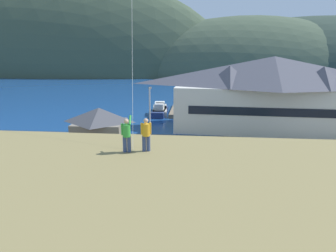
# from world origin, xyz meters

# --- Properties ---
(ground_plane) EXTENTS (600.00, 600.00, 0.00)m
(ground_plane) POSITION_xyz_m (0.00, 0.00, 0.00)
(ground_plane) COLOR #66604C
(parking_lot_pad) EXTENTS (40.00, 20.00, 0.10)m
(parking_lot_pad) POSITION_xyz_m (0.00, 5.00, 0.05)
(parking_lot_pad) COLOR slate
(parking_lot_pad) RESTS_ON ground
(bay_water) EXTENTS (360.00, 84.00, 0.03)m
(bay_water) POSITION_xyz_m (0.00, 60.00, 0.01)
(bay_water) COLOR navy
(bay_water) RESTS_ON ground
(far_hill_west_ridge) EXTENTS (149.93, 44.67, 83.22)m
(far_hill_west_ridge) POSITION_xyz_m (-58.03, 112.20, 0.00)
(far_hill_west_ridge) COLOR #3D4C38
(far_hill_west_ridge) RESTS_ON ground
(far_hill_east_peak) EXTENTS (110.19, 48.73, 48.25)m
(far_hill_east_peak) POSITION_xyz_m (23.26, 112.83, 0.00)
(far_hill_east_peak) COLOR #42513D
(far_hill_east_peak) RESTS_ON ground
(far_hill_center_saddle) EXTENTS (146.08, 57.25, 48.65)m
(far_hill_center_saddle) POSITION_xyz_m (55.71, 119.25, 0.00)
(far_hill_center_saddle) COLOR #2D3D33
(far_hill_center_saddle) RESTS_ON ground
(harbor_lodge) EXTENTS (29.04, 11.44, 10.44)m
(harbor_lodge) POSITION_xyz_m (12.86, 22.11, 5.53)
(harbor_lodge) COLOR beige
(harbor_lodge) RESTS_ON ground
(storage_shed_near_lot) EXTENTS (5.73, 4.92, 5.39)m
(storage_shed_near_lot) POSITION_xyz_m (-8.07, 8.85, 2.79)
(storage_shed_near_lot) COLOR #756B5B
(storage_shed_near_lot) RESTS_ON ground
(wharf_dock) EXTENTS (3.20, 11.96, 0.70)m
(wharf_dock) POSITION_xyz_m (-0.77, 33.71, 0.35)
(wharf_dock) COLOR #70604C
(wharf_dock) RESTS_ON ground
(moored_boat_wharfside) EXTENTS (3.29, 7.97, 2.16)m
(moored_boat_wharfside) POSITION_xyz_m (-4.35, 31.91, 0.72)
(moored_boat_wharfside) COLOR #A8A399
(moored_boat_wharfside) RESTS_ON ground
(moored_boat_outer_mooring) EXTENTS (2.47, 5.89, 2.16)m
(moored_boat_outer_mooring) POSITION_xyz_m (2.47, 35.20, 0.72)
(moored_boat_outer_mooring) COLOR #23564C
(moored_boat_outer_mooring) RESTS_ON ground
(moored_boat_inner_slip) EXTENTS (2.33, 6.76, 2.16)m
(moored_boat_inner_slip) POSITION_xyz_m (-4.18, 30.53, 0.72)
(moored_boat_inner_slip) COLOR navy
(moored_boat_inner_slip) RESTS_ON ground
(parked_car_front_row_red) EXTENTS (4.29, 2.24, 1.82)m
(parked_car_front_row_red) POSITION_xyz_m (5.52, -0.59, 1.06)
(parked_car_front_row_red) COLOR #236633
(parked_car_front_row_red) RESTS_ON parking_lot_pad
(parked_car_lone_by_shed) EXTENTS (4.21, 2.07, 1.82)m
(parked_car_lone_by_shed) POSITION_xyz_m (11.77, -0.10, 1.06)
(parked_car_lone_by_shed) COLOR black
(parked_car_lone_by_shed) RESTS_ON parking_lot_pad
(parked_car_mid_row_near) EXTENTS (4.34, 2.33, 1.82)m
(parked_car_mid_row_near) POSITION_xyz_m (11.31, 7.45, 1.06)
(parked_car_mid_row_near) COLOR #236633
(parked_car_mid_row_near) RESTS_ON parking_lot_pad
(parked_car_corner_spot) EXTENTS (4.33, 2.32, 1.82)m
(parked_car_corner_spot) POSITION_xyz_m (6.51, 7.62, 1.06)
(parked_car_corner_spot) COLOR #236633
(parked_car_corner_spot) RESTS_ON parking_lot_pad
(parked_car_front_row_silver) EXTENTS (4.31, 2.27, 1.82)m
(parked_car_front_row_silver) POSITION_xyz_m (-14.37, 5.66, 1.06)
(parked_car_front_row_silver) COLOR #B28923
(parked_car_front_row_silver) RESTS_ON parking_lot_pad
(parked_car_back_row_left) EXTENTS (4.29, 2.24, 1.82)m
(parked_car_back_row_left) POSITION_xyz_m (-3.00, 5.51, 1.06)
(parked_car_back_row_left) COLOR #236633
(parked_car_back_row_left) RESTS_ON parking_lot_pad
(parked_car_front_row_end) EXTENTS (4.32, 2.29, 1.82)m
(parked_car_front_row_end) POSITION_xyz_m (-10.93, 1.52, 1.06)
(parked_car_front_row_end) COLOR navy
(parked_car_front_row_end) RESTS_ON parking_lot_pad
(parking_light_pole) EXTENTS (0.24, 0.78, 7.30)m
(parking_light_pole) POSITION_xyz_m (-2.83, 10.55, 4.29)
(parking_light_pole) COLOR #ADADB2
(parking_light_pole) RESTS_ON parking_lot_pad
(person_kite_flyer) EXTENTS (0.52, 0.69, 1.86)m
(person_kite_flyer) POSITION_xyz_m (-1.14, -7.94, 7.36)
(person_kite_flyer) COLOR #384770
(person_kite_flyer) RESTS_ON grassy_hill_foreground
(person_companion) EXTENTS (0.54, 0.40, 1.74)m
(person_companion) POSITION_xyz_m (-0.18, -7.71, 7.34)
(person_companion) COLOR #384770
(person_companion) RESTS_ON grassy_hill_foreground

